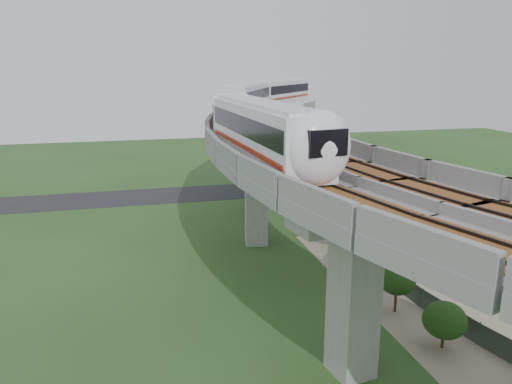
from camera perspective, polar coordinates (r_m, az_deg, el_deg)
The scene contains 15 objects.
ground at distance 37.45m, azimuth 2.63°, elevation -11.27°, with size 160.00×160.00×0.00m, color #2A481C.
dirt_lot at distance 41.81m, azimuth 22.46°, elevation -9.55°, with size 18.00×26.00×0.04m, color gray.
asphalt_road at distance 65.11m, azimuth -4.95°, elevation -0.05°, with size 60.00×8.00×0.03m, color #232326.
viaduct at distance 35.79m, azimuth 8.70°, elevation 2.69°, with size 19.58×73.98×11.40m.
metro_train at distance 52.26m, azimuth 0.39°, elevation 10.13°, with size 22.12×58.34×3.64m.
fence at distance 40.81m, azimuth 16.02°, elevation -8.46°, with size 3.87×38.73×1.50m.
tree_0 at distance 59.04m, azimuth 6.48°, elevation 0.69°, with size 2.21×2.21×3.25m.
tree_1 at distance 55.72m, azimuth 6.57°, elevation -0.76°, with size 2.04×2.04×2.60m.
tree_2 at distance 48.70m, azimuth 7.30°, elevation -2.57°, with size 2.00×2.00×2.95m.
tree_3 at distance 45.05m, azimuth 9.01°, elevation -4.13°, with size 2.19×2.19×2.97m.
tree_4 at distance 39.50m, azimuth 11.42°, elevation -6.69°, with size 1.86×1.86×3.00m.
tree_5 at distance 34.82m, azimuth 15.82°, elevation -9.55°, with size 2.49×2.49×3.47m.
tree_6 at distance 31.79m, azimuth 20.74°, elevation -13.54°, with size 2.54×2.54×2.90m.
car_white at distance 38.33m, azimuth 27.03°, elevation -11.20°, with size 1.49×3.70×1.26m, color silver.
car_dark at distance 48.68m, azimuth 12.19°, elevation -4.65°, with size 1.54×3.80×1.10m, color black.
Camera 1 is at (-9.84, -32.28, 16.23)m, focal length 35.00 mm.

